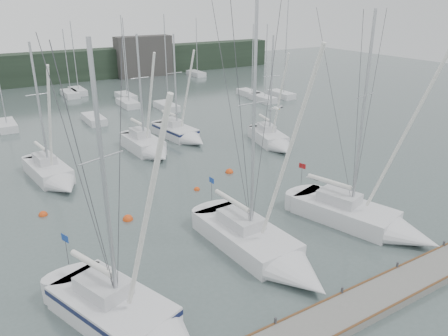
% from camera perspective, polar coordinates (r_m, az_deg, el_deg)
% --- Properties ---
extents(ground, '(160.00, 160.00, 0.00)m').
position_cam_1_polar(ground, '(23.84, 4.42, -13.18)').
color(ground, '#4C5C5A').
rests_on(ground, ground).
extents(dock, '(24.00, 2.00, 0.40)m').
position_cam_1_polar(dock, '(20.76, 13.01, -19.15)').
color(dock, slate).
rests_on(dock, ground).
extents(far_treeline, '(90.00, 4.00, 5.00)m').
position_cam_1_polar(far_treeline, '(79.34, -23.32, 11.83)').
color(far_treeline, black).
rests_on(far_treeline, ground).
extents(far_building_right, '(10.00, 3.00, 7.00)m').
position_cam_1_polar(far_building_right, '(81.95, -10.42, 14.16)').
color(far_building_right, '#3A3735').
rests_on(far_building_right, ground).
extents(mast_forest, '(53.37, 27.96, 14.67)m').
position_cam_1_polar(mast_forest, '(60.00, -21.76, 7.41)').
color(mast_forest, silver).
rests_on(mast_forest, ground).
extents(sailboat_near_left, '(5.63, 8.91, 13.27)m').
position_cam_1_polar(sailboat_near_left, '(20.00, -11.34, -19.34)').
color(sailboat_near_left, silver).
rests_on(sailboat_near_left, ground).
extents(sailboat_near_center, '(3.57, 10.13, 14.53)m').
position_cam_1_polar(sailboat_near_center, '(24.28, 5.96, -11.03)').
color(sailboat_near_center, silver).
rests_on(sailboat_near_center, ground).
extents(sailboat_near_right, '(5.29, 9.59, 13.95)m').
position_cam_1_polar(sailboat_near_right, '(28.68, 18.90, -6.72)').
color(sailboat_near_right, silver).
rests_on(sailboat_near_right, ground).
extents(sailboat_mid_b, '(3.30, 7.81, 11.31)m').
position_cam_1_polar(sailboat_mid_b, '(36.25, -21.28, -1.03)').
color(sailboat_mid_b, silver).
rests_on(sailboat_mid_b, ground).
extents(sailboat_mid_c, '(2.81, 7.22, 11.34)m').
position_cam_1_polar(sailboat_mid_c, '(40.65, -9.80, 2.62)').
color(sailboat_mid_c, silver).
rests_on(sailboat_mid_c, ground).
extents(sailboat_mid_d, '(3.36, 7.69, 11.03)m').
position_cam_1_polar(sailboat_mid_d, '(44.32, -5.43, 4.39)').
color(sailboat_mid_d, silver).
rests_on(sailboat_mid_d, ground).
extents(sailboat_mid_e, '(3.89, 7.51, 11.00)m').
position_cam_1_polar(sailboat_mid_e, '(42.40, 6.50, 3.50)').
color(sailboat_mid_e, silver).
rests_on(sailboat_mid_e, ground).
extents(buoy_a, '(0.68, 0.68, 0.68)m').
position_cam_1_polar(buoy_a, '(29.26, -12.44, -6.60)').
color(buoy_a, '#D54412').
rests_on(buoy_a, ground).
extents(buoy_b, '(0.66, 0.66, 0.66)m').
position_cam_1_polar(buoy_b, '(35.98, 0.70, -0.59)').
color(buoy_b, '#D54412').
rests_on(buoy_b, ground).
extents(buoy_c, '(0.58, 0.58, 0.58)m').
position_cam_1_polar(buoy_c, '(31.52, -22.55, -5.71)').
color(buoy_c, '#D54412').
rests_on(buoy_c, ground).
extents(seagull, '(1.10, 0.52, 0.22)m').
position_cam_1_polar(seagull, '(24.89, 6.79, 7.73)').
color(seagull, silver).
rests_on(seagull, ground).
extents(buoy_d, '(0.45, 0.45, 0.45)m').
position_cam_1_polar(buoy_d, '(32.88, -3.56, -2.85)').
color(buoy_d, '#D54412').
rests_on(buoy_d, ground).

